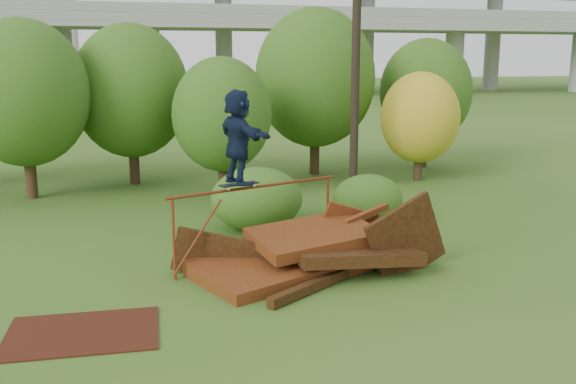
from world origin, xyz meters
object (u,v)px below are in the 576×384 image
object	(u,v)px
flat_plate	(82,333)
utility_pole	(356,25)
scrap_pile	(309,254)
skater	(238,137)

from	to	relation	value
flat_plate	utility_pole	bearing A→B (deg)	48.71
scrap_pile	utility_pole	bearing A→B (deg)	62.74
scrap_pile	utility_pole	distance (m)	9.86
utility_pole	scrap_pile	bearing A→B (deg)	-117.26
skater	flat_plate	world-z (taller)	skater
flat_plate	skater	bearing A→B (deg)	40.68
skater	utility_pole	distance (m)	8.96
skater	flat_plate	bearing A→B (deg)	114.24
scrap_pile	utility_pole	size ratio (longest dim) A/B	0.55
skater	utility_pole	bearing A→B (deg)	-53.86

